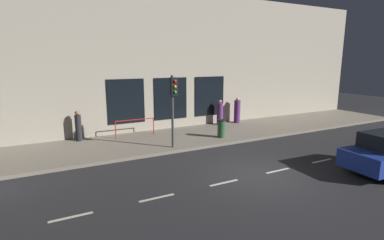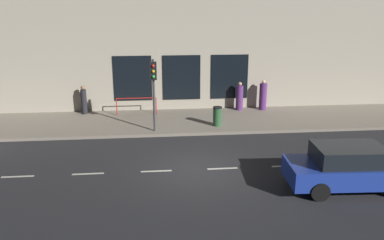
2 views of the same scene
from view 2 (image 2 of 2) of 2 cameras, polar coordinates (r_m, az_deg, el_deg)
The scene contains 11 objects.
ground_plane at distance 15.60m, azimuth 0.75°, elevation -7.15°, with size 60.00×60.00×0.00m, color #28282B.
sidewalk at distance 21.41m, azimuth -1.05°, elevation -0.16°, with size 4.50×32.00×0.15m.
building_facade at distance 23.11m, azimuth -1.61°, elevation 11.62°, with size 0.65×32.00×8.48m.
lane_centre_line at distance 15.73m, azimuth 4.40°, elevation -6.98°, with size 0.12×27.20×0.01m.
traffic_light at distance 18.93m, azimuth -5.57°, elevation 5.65°, with size 0.46×0.32×3.55m.
parked_car_0 at distance 14.89m, azimuth 21.96°, elevation -6.36°, with size 2.04×4.60×1.58m.
pedestrian_0 at distance 23.17m, azimuth -15.32°, elevation 2.72°, with size 0.46×0.46×1.63m.
pedestrian_1 at distance 23.33m, azimuth 6.86°, elevation 3.27°, with size 0.57×0.57×1.66m.
pedestrian_2 at distance 23.62m, azimuth 10.19°, elevation 3.42°, with size 0.60×0.60×1.77m.
trash_bin at distance 20.31m, azimuth 3.68°, elevation 0.55°, with size 0.47×0.47×0.99m.
red_railing at distance 22.40m, azimuth -8.03°, elevation 2.59°, with size 0.05×2.25×0.97m.
Camera 2 is at (-14.16, 1.56, 6.37)m, focal length 37.00 mm.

